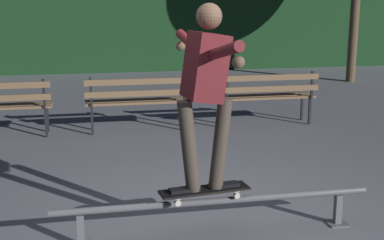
{
  "coord_description": "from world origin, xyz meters",
  "views": [
    {
      "loc": [
        -1.03,
        -4.4,
        2.02
      ],
      "look_at": [
        -0.05,
        0.52,
        0.85
      ],
      "focal_mm": 49.03,
      "sensor_mm": 36.0,
      "label": 1
    }
  ],
  "objects_px": {
    "grind_rail": "(216,206)",
    "skateboard": "(205,191)",
    "skateboarder": "(206,82)",
    "park_bench_right_center": "(267,93)",
    "park_bench_left_center": "(138,97)"
  },
  "relations": [
    {
      "from": "grind_rail",
      "to": "skateboard",
      "type": "bearing_deg",
      "value": 180.0
    },
    {
      "from": "skateboard",
      "to": "grind_rail",
      "type": "bearing_deg",
      "value": -0.0
    },
    {
      "from": "grind_rail",
      "to": "skateboard",
      "type": "xyz_separation_m",
      "value": [
        -0.1,
        0.0,
        0.15
      ]
    },
    {
      "from": "grind_rail",
      "to": "skateboard",
      "type": "distance_m",
      "value": 0.18
    },
    {
      "from": "grind_rail",
      "to": "skateboarder",
      "type": "xyz_separation_m",
      "value": [
        -0.1,
        0.0,
        1.08
      ]
    },
    {
      "from": "skateboard",
      "to": "park_bench_right_center",
      "type": "height_order",
      "value": "park_bench_right_center"
    },
    {
      "from": "skateboard",
      "to": "park_bench_right_center",
      "type": "bearing_deg",
      "value": 63.55
    },
    {
      "from": "skateboard",
      "to": "park_bench_left_center",
      "type": "bearing_deg",
      "value": 93.12
    },
    {
      "from": "skateboard",
      "to": "skateboarder",
      "type": "height_order",
      "value": "skateboarder"
    },
    {
      "from": "skateboard",
      "to": "park_bench_right_center",
      "type": "relative_size",
      "value": 0.5
    },
    {
      "from": "skateboarder",
      "to": "park_bench_left_center",
      "type": "xyz_separation_m",
      "value": [
        -0.21,
        3.77,
        -0.81
      ]
    },
    {
      "from": "skateboarder",
      "to": "park_bench_right_center",
      "type": "height_order",
      "value": "skateboarder"
    },
    {
      "from": "park_bench_right_center",
      "to": "park_bench_left_center",
      "type": "bearing_deg",
      "value": 180.0
    },
    {
      "from": "grind_rail",
      "to": "park_bench_right_center",
      "type": "distance_m",
      "value": 4.17
    },
    {
      "from": "skateboard",
      "to": "skateboarder",
      "type": "relative_size",
      "value": 0.51
    }
  ]
}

